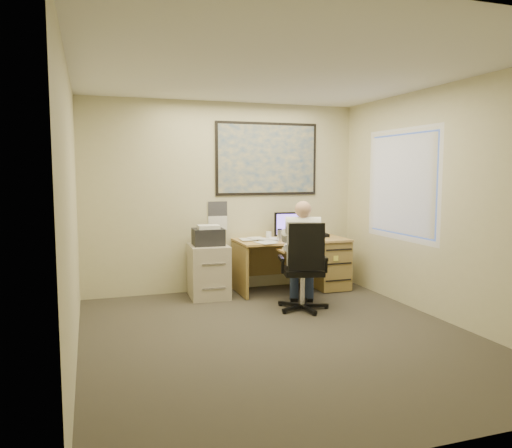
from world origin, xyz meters
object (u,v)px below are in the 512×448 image
object	(u,v)px
office_chair	(305,285)
filing_cabinet	(208,266)
desk	(312,259)
person	(302,255)

from	to	relation	value
office_chair	filing_cabinet	bearing A→B (deg)	146.77
desk	filing_cabinet	distance (m)	1.56
filing_cabinet	office_chair	distance (m)	1.43
person	desk	bearing A→B (deg)	81.18
desk	filing_cabinet	xyz separation A→B (m)	(-1.56, -0.01, -0.01)
desk	office_chair	bearing A→B (deg)	-118.88
desk	person	bearing A→B (deg)	-121.40
desk	person	distance (m)	1.16
filing_cabinet	office_chair	world-z (taller)	office_chair
office_chair	person	xyz separation A→B (m)	(-0.01, 0.08, 0.35)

